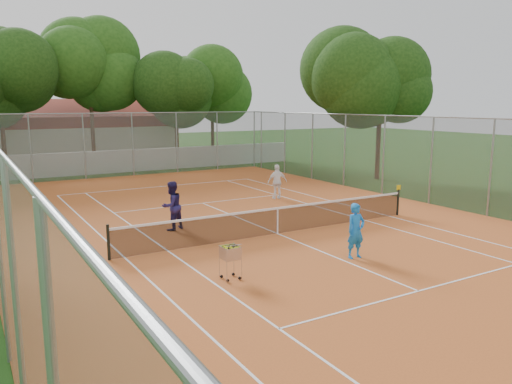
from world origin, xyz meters
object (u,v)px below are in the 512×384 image
player_far_left (172,206)px  player_far_right (277,182)px  player_near (356,231)px  ball_hopper (230,261)px  tennis_net (278,220)px  clubhouse (65,133)px

player_far_left → player_far_right: bearing=-177.5°
player_near → ball_hopper: (-4.09, 0.25, -0.34)m
tennis_net → player_far_left: size_ratio=6.61×
tennis_net → ball_hopper: ball_hopper is taller
player_near → player_far_left: player_far_left is taller
player_far_left → tennis_net: bearing=118.1°
clubhouse → player_far_right: 24.12m
clubhouse → player_far_right: size_ratio=9.80×
player_far_right → clubhouse: bearing=-64.6°
clubhouse → player_near: (2.49, -32.53, -1.35)m
player_near → player_far_right: player_far_right is taller
tennis_net → player_far_right: 6.65m
clubhouse → player_far_left: bearing=-92.2°
tennis_net → player_far_right: size_ratio=7.10×
ball_hopper → player_far_left: bearing=70.1°
tennis_net → player_near: 3.58m
player_near → player_far_left: (-3.50, 5.96, 0.07)m
tennis_net → ball_hopper: bearing=-137.7°
player_far_left → ball_hopper: bearing=61.2°
player_far_left → ball_hopper: size_ratio=1.83×
clubhouse → player_near: size_ratio=9.87×
clubhouse → player_far_right: (5.61, -23.42, -1.34)m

